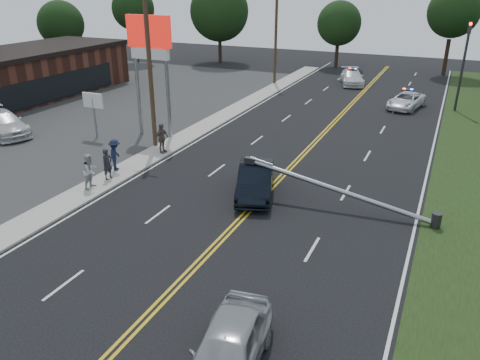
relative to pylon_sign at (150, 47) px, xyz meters
The scene contains 24 objects.
ground 18.50m from the pylon_sign, 53.13° to the right, with size 120.00×120.00×0.00m, color black.
parking_lot 11.92m from the pylon_sign, 157.17° to the right, with size 25.00×60.00×0.01m, color #2D2D2D.
sidewalk 7.46m from the pylon_sign, 62.30° to the right, with size 1.80×70.00×0.12m, color #A9A399.
centerline_yellow 12.73m from the pylon_sign, 20.85° to the right, with size 0.36×80.00×0.00m, color gold.
pylon_sign is the anchor object (origin of this frame).
small_sign 5.45m from the pylon_sign, 150.26° to the right, with size 1.60×0.14×3.10m.
traffic_signal 24.75m from the pylon_sign, 40.39° to the left, with size 0.28×0.41×7.05m.
fallen_streetlight 16.66m from the pylon_sign, 22.22° to the right, with size 9.36×0.44×1.91m.
utility_pole_mid 2.55m from the pylon_sign, 56.98° to the right, with size 1.60×0.28×10.00m.
utility_pole_far 20.06m from the pylon_sign, 86.28° to the left, with size 1.60×0.28×10.00m.
tree_3 31.07m from the pylon_sign, 144.20° to the left, with size 5.36×5.36×7.90m.
tree_4 32.60m from the pylon_sign, 128.12° to the left, with size 5.33×5.33×9.36m.
tree_5 31.67m from the pylon_sign, 108.58° to the left, with size 7.40×7.40×10.06m.
tree_6 33.20m from the pylon_sign, 81.98° to the left, with size 5.25×5.25×7.84m.
tree_7 36.78m from the pylon_sign, 62.23° to the left, with size 5.52×5.52×9.60m.
crashed_sedan 12.86m from the pylon_sign, 31.17° to the right, with size 1.66×4.76×1.57m, color black.
waiting_sedan 22.71m from the pylon_sign, 51.03° to the right, with size 1.81×4.50×1.53m, color #A2A5AA.
parked_car 11.90m from the pylon_sign, 156.89° to the right, with size 2.28×5.61×1.63m, color silver.
emergency_a 21.98m from the pylon_sign, 45.45° to the left, with size 2.15×4.67×1.30m, color white.
emergency_b 25.24m from the pylon_sign, 69.43° to the left, with size 2.09×5.15×1.49m, color silver.
bystander_a 9.48m from the pylon_sign, 74.38° to the right, with size 0.62×0.41×1.69m, color #23232A.
bystander_b 10.52m from the pylon_sign, 76.69° to the right, with size 0.89×0.69×1.83m, color #ACADB1.
bystander_c 8.39m from the pylon_sign, 75.14° to the right, with size 1.16×0.67×1.80m, color #161D38.
bystander_d 6.31m from the pylon_sign, 50.35° to the right, with size 1.09×0.46×1.87m, color #5E534B.
Camera 1 is at (7.77, -12.01, 10.03)m, focal length 35.00 mm.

